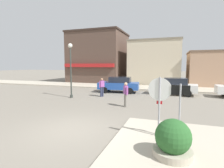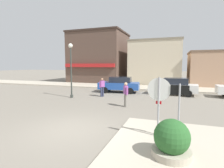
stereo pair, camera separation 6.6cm
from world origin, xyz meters
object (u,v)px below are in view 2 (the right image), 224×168
at_px(parked_car_second, 175,86).
at_px(pedestrian_crossing_near, 126,94).
at_px(one_way_sign, 179,106).
at_px(planter, 171,142).
at_px(pedestrian_crossing_far, 102,87).
at_px(parked_car_nearest, 119,84).
at_px(lamp_post, 71,62).
at_px(stop_sign, 159,99).

distance_m(parked_car_second, pedestrian_crossing_near, 6.75).
bearing_deg(one_way_sign, pedestrian_crossing_near, 123.63).
bearing_deg(planter, pedestrian_crossing_far, 123.20).
relative_size(parked_car_second, pedestrian_crossing_near, 2.57).
distance_m(one_way_sign, planter, 1.48).
height_order(parked_car_nearest, pedestrian_crossing_far, pedestrian_crossing_far).
bearing_deg(lamp_post, pedestrian_crossing_near, -17.73).
relative_size(lamp_post, parked_car_nearest, 1.09).
height_order(one_way_sign, parked_car_second, one_way_sign).
bearing_deg(parked_car_second, parked_car_nearest, -176.91).
xyz_separation_m(stop_sign, one_way_sign, (0.68, -0.09, -0.19)).
relative_size(one_way_sign, pedestrian_crossing_far, 1.30).
distance_m(parked_car_second, pedestrian_crossing_far, 6.69).
relative_size(stop_sign, planter, 1.88).
relative_size(planter, lamp_post, 0.27).
distance_m(parked_car_nearest, parked_car_second, 5.24).
relative_size(planter, parked_car_second, 0.30).
xyz_separation_m(planter, pedestrian_crossing_far, (-5.81, 8.88, 0.31)).
height_order(planter, parked_car_second, parked_car_second).
height_order(parked_car_nearest, pedestrian_crossing_near, pedestrian_crossing_near).
bearing_deg(pedestrian_crossing_near, stop_sign, -62.12).
bearing_deg(parked_car_second, pedestrian_crossing_far, -152.63).
bearing_deg(lamp_post, stop_sign, -39.52).
bearing_deg(pedestrian_crossing_near, pedestrian_crossing_far, 134.55).
bearing_deg(planter, parked_car_nearest, 113.60).
height_order(lamp_post, pedestrian_crossing_near, lamp_post).
bearing_deg(pedestrian_crossing_far, stop_sign, -54.74).
distance_m(stop_sign, lamp_post, 9.90).
bearing_deg(pedestrian_crossing_far, lamp_post, -149.58).
height_order(parked_car_nearest, parked_car_second, same).
bearing_deg(parked_car_second, stop_sign, -93.30).
xyz_separation_m(parked_car_nearest, pedestrian_crossing_near, (2.19, -5.74, 0.06)).
bearing_deg(pedestrian_crossing_near, parked_car_nearest, 110.88).
bearing_deg(lamp_post, planter, -43.29).
height_order(one_way_sign, pedestrian_crossing_near, one_way_sign).
xyz_separation_m(lamp_post, parked_car_second, (8.17, 4.38, -2.15)).
xyz_separation_m(one_way_sign, planter, (-0.20, -1.25, -0.77)).
bearing_deg(parked_car_nearest, one_way_sign, -63.03).
bearing_deg(stop_sign, parked_car_nearest, 114.08).
distance_m(planter, pedestrian_crossing_far, 10.62).
bearing_deg(parked_car_nearest, pedestrian_crossing_far, -104.28).
distance_m(parked_car_nearest, pedestrian_crossing_far, 2.88).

